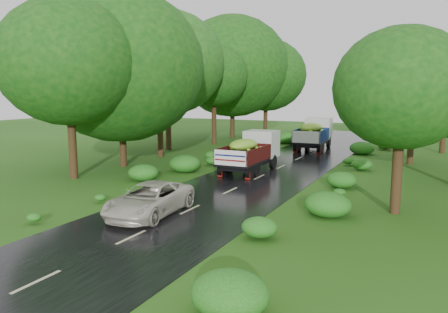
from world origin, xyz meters
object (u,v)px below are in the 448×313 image
Objects in this scene: car at (150,199)px; utility_pole at (392,97)px; truck_near at (251,150)px; truck_far at (314,132)px.

utility_pole reaches higher than car.
truck_far reaches higher than truck_near.
truck_near reaches higher than car.
truck_near is at bearing 85.87° from car.
utility_pole is (6.80, 14.04, 3.19)m from truck_near.
truck_near is at bearing -97.12° from truck_far.
truck_far is at bearing 83.56° from car.
car is 0.52× the size of utility_pole.
truck_far is 0.73× the size of utility_pole.
truck_near is 15.92m from utility_pole.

